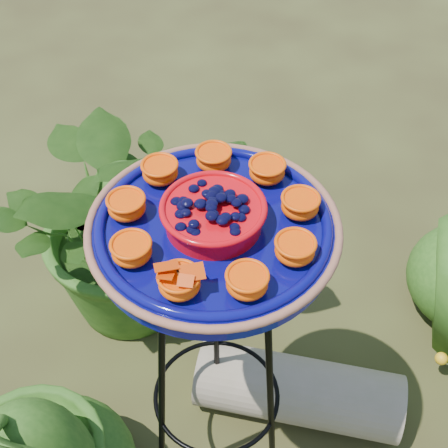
# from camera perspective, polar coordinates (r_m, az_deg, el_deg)

# --- Properties ---
(tripod_stand) EXTENTS (0.41, 0.41, 0.90)m
(tripod_stand) POSITION_cam_1_polar(r_m,az_deg,el_deg) (1.47, -0.77, -10.91)
(tripod_stand) COLOR black
(tripod_stand) RESTS_ON ground
(feeder_dish) EXTENTS (0.57, 0.57, 0.11)m
(feeder_dish) POSITION_cam_1_polar(r_m,az_deg,el_deg) (1.16, -0.96, -0.12)
(feeder_dish) COLOR #08085F
(feeder_dish) RESTS_ON tripod_stand
(driftwood_log) EXTENTS (0.61, 0.24, 0.20)m
(driftwood_log) POSITION_cam_1_polar(r_m,az_deg,el_deg) (1.93, 6.76, -14.87)
(driftwood_log) COLOR gray
(driftwood_log) RESTS_ON ground
(shrub_back_left) EXTENTS (0.98, 0.95, 0.83)m
(shrub_back_left) POSITION_cam_1_polar(r_m,az_deg,el_deg) (1.95, -8.77, 1.08)
(shrub_back_left) COLOR #244E14
(shrub_back_left) RESTS_ON ground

